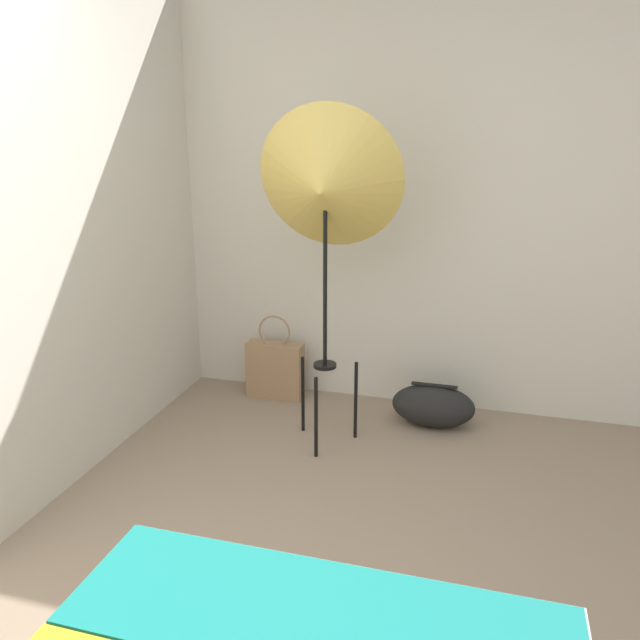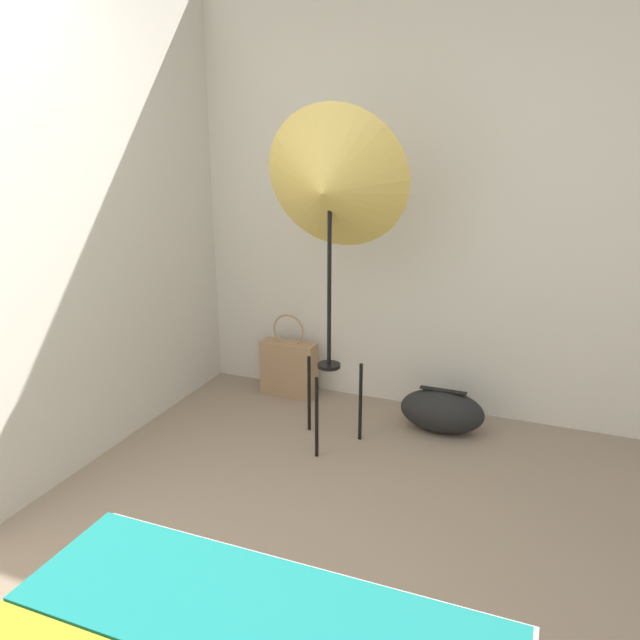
% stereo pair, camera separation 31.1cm
% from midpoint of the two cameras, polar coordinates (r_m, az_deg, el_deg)
% --- Properties ---
extents(wall_back, '(8.00, 0.05, 2.60)m').
position_cam_midpoint_polar(wall_back, '(3.83, 3.63, 11.08)').
color(wall_back, beige).
rests_on(wall_back, ground_plane).
extents(wall_side_left, '(0.05, 8.00, 2.60)m').
position_cam_midpoint_polar(wall_side_left, '(3.17, -26.31, 8.10)').
color(wall_side_left, beige).
rests_on(wall_side_left, ground_plane).
extents(photo_umbrella, '(0.77, 0.43, 1.83)m').
position_cam_midpoint_polar(photo_umbrella, '(3.19, -2.35, 12.02)').
color(photo_umbrella, black).
rests_on(photo_umbrella, ground_plane).
extents(tote_bag, '(0.37, 0.13, 0.56)m').
position_cam_midpoint_polar(tote_bag, '(4.11, -6.29, -4.51)').
color(tote_bag, '#9E7A56').
rests_on(tote_bag, ground_plane).
extents(duffel_bag, '(0.49, 0.25, 0.26)m').
position_cam_midpoint_polar(duffel_bag, '(3.76, 7.98, -7.82)').
color(duffel_bag, black).
rests_on(duffel_bag, ground_plane).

